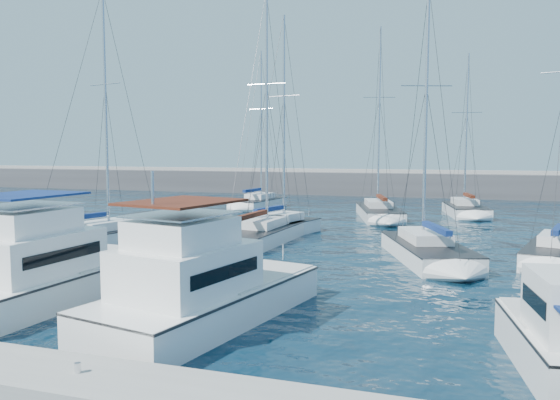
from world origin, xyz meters
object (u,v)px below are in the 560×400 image
(motor_yacht_stbd_inner, at_px, (201,290))
(sailboat_back_a, at_px, (258,203))
(sailboat_mid_e, at_px, (559,253))
(sailboat_back_c, at_px, (465,210))
(sailboat_mid_b, at_px, (262,234))
(sailboat_mid_a, at_px, (100,237))
(sailboat_back_b, at_px, (379,212))
(sailboat_mid_d, at_px, (427,251))
(sailboat_mid_c, at_px, (279,227))
(motor_yacht_port_inner, at_px, (47,272))

(motor_yacht_stbd_inner, bearing_deg, sailboat_back_a, 119.31)
(sailboat_mid_e, bearing_deg, sailboat_back_c, 116.41)
(sailboat_mid_b, distance_m, sailboat_back_c, 23.47)
(sailboat_mid_a, xyz_separation_m, sailboat_back_b, (14.64, 19.60, -0.01))
(motor_yacht_stbd_inner, distance_m, sailboat_mid_b, 16.56)
(motor_yacht_stbd_inner, height_order, sailboat_mid_d, sailboat_mid_d)
(sailboat_mid_c, bearing_deg, motor_yacht_port_inner, -85.46)
(motor_yacht_port_inner, bearing_deg, sailboat_mid_d, 46.79)
(sailboat_mid_a, xyz_separation_m, sailboat_back_a, (1.67, 24.01, 0.01))
(sailboat_mid_c, bearing_deg, sailboat_back_c, 67.72)
(sailboat_mid_b, distance_m, sailboat_back_a, 21.19)
(motor_yacht_port_inner, bearing_deg, sailboat_mid_c, 83.37)
(sailboat_mid_b, bearing_deg, motor_yacht_port_inner, -99.12)
(motor_yacht_stbd_inner, relative_size, sailboat_mid_c, 0.65)
(sailboat_mid_c, xyz_separation_m, sailboat_back_b, (5.35, 12.10, -0.02))
(sailboat_mid_c, relative_size, sailboat_mid_e, 0.97)
(sailboat_mid_a, relative_size, sailboat_back_c, 1.07)
(motor_yacht_port_inner, xyz_separation_m, sailboat_mid_c, (3.54, 18.70, -0.58))
(sailboat_mid_d, height_order, sailboat_mid_e, sailboat_mid_e)
(motor_yacht_stbd_inner, bearing_deg, motor_yacht_port_inner, -173.95)
(motor_yacht_stbd_inner, height_order, sailboat_mid_a, sailboat_mid_a)
(motor_yacht_stbd_inner, bearing_deg, sailboat_back_c, 87.81)
(sailboat_mid_b, bearing_deg, sailboat_back_a, 114.48)
(motor_yacht_port_inner, relative_size, sailboat_mid_d, 0.70)
(sailboat_back_c, bearing_deg, motor_yacht_port_inner, -124.80)
(sailboat_mid_b, relative_size, sailboat_back_c, 1.09)
(sailboat_back_b, bearing_deg, sailboat_back_a, 145.98)
(motor_yacht_port_inner, distance_m, sailboat_mid_a, 12.60)
(motor_yacht_port_inner, distance_m, sailboat_back_a, 35.44)
(sailboat_mid_c, relative_size, sailboat_back_a, 0.95)
(sailboat_back_c, bearing_deg, sailboat_mid_e, -88.32)
(sailboat_mid_a, relative_size, sailboat_back_a, 0.98)
(motor_yacht_stbd_inner, relative_size, sailboat_back_c, 0.67)
(sailboat_mid_a, relative_size, sailboat_mid_d, 1.07)
(sailboat_mid_c, xyz_separation_m, sailboat_mid_e, (17.03, -4.66, 0.00))
(sailboat_mid_a, bearing_deg, sailboat_mid_c, 53.39)
(sailboat_mid_a, bearing_deg, sailboat_back_a, 100.52)
(sailboat_back_a, xyz_separation_m, sailboat_back_c, (20.27, -0.06, -0.02))
(sailboat_mid_a, distance_m, sailboat_back_b, 24.47)
(sailboat_back_a, distance_m, sailboat_back_b, 13.71)
(motor_yacht_port_inner, relative_size, motor_yacht_stbd_inner, 1.04)
(sailboat_mid_d, xyz_separation_m, sailboat_back_b, (-5.04, 17.95, 0.01))
(sailboat_mid_d, relative_size, sailboat_back_a, 0.92)
(sailboat_mid_d, bearing_deg, sailboat_mid_a, 164.99)
(sailboat_mid_b, bearing_deg, sailboat_back_b, 74.19)
(motor_yacht_port_inner, height_order, sailboat_mid_a, sailboat_mid_a)
(sailboat_mid_e, bearing_deg, sailboat_back_b, 139.53)
(sailboat_mid_a, height_order, sailboat_mid_e, sailboat_mid_a)
(sailboat_mid_b, relative_size, sailboat_back_a, 1.00)
(sailboat_mid_a, xyz_separation_m, sailboat_mid_b, (9.23, 4.21, -0.01))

